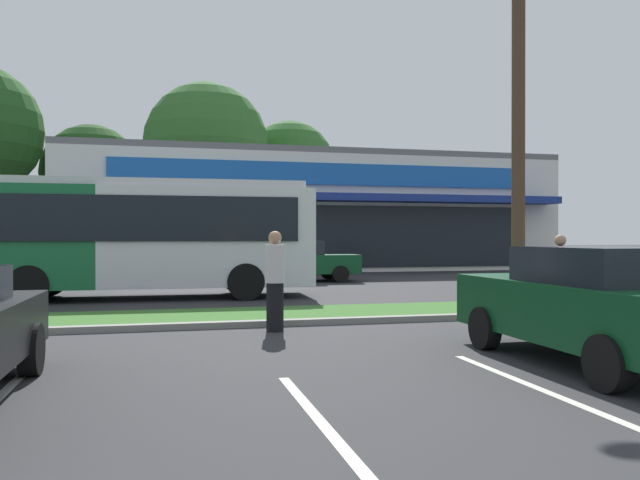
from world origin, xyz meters
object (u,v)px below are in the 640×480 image
utility_pole (513,57)px  city_bus (77,235)px  car_2 (299,261)px  pedestrian_by_pole (275,281)px  car_4 (595,304)px  pedestrian_near_bench (560,277)px

utility_pole → city_bus: utility_pole is taller
car_2 → pedestrian_by_pole: pedestrian_by_pole is taller
car_4 → utility_pole: bearing=-20.8°
car_2 → utility_pole: bearing=-75.9°
pedestrian_near_bench → pedestrian_by_pole: 5.96m
utility_pole → car_4: size_ratio=2.46×
utility_pole → city_bus: bearing=151.6°
utility_pole → car_2: size_ratio=2.48×
pedestrian_near_bench → pedestrian_by_pole: pedestrian_by_pole is taller
car_2 → car_4: bearing=-88.0°
car_4 → pedestrian_near_bench: 4.74m
car_2 → pedestrian_by_pole: 12.67m
car_2 → pedestrian_by_pole: size_ratio=2.42×
car_2 → car_4: car_4 is taller
car_4 → pedestrian_near_bench: (2.34, 4.12, 0.07)m
car_2 → city_bus: bearing=-143.7°
pedestrian_near_bench → utility_pole: bearing=91.0°
pedestrian_near_bench → pedestrian_by_pole: size_ratio=0.97×
pedestrian_by_pole → city_bus: bearing=138.2°
car_2 → pedestrian_by_pole: (-3.05, -12.30, 0.12)m
city_bus → pedestrian_near_bench: 12.29m
utility_pole → city_bus: size_ratio=0.84×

